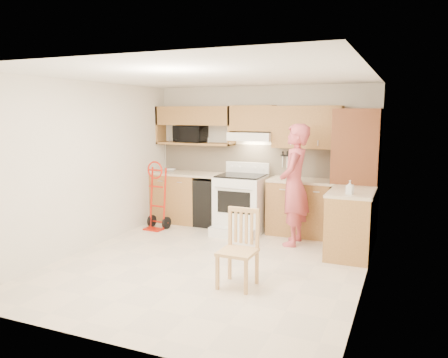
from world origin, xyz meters
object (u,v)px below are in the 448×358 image
Objects in this scene: hand_truck at (156,199)px; dining_chair at (238,249)px; microwave at (191,134)px; person at (294,185)px; range at (240,199)px.

dining_chair is (2.27, -1.87, -0.08)m from hand_truck.
microwave is 3.53m from dining_chair.
hand_truck is (-2.45, -0.06, -0.39)m from person.
dining_chair is (0.83, -2.24, -0.13)m from range.
range reaches higher than hand_truck.
person is at bearing -15.22° from microwave.
person is 2.00m from dining_chair.
microwave reaches higher than range.
range reaches higher than dining_chair.
person is at bearing -16.88° from range.
hand_truck is at bearing -106.63° from microwave.
dining_chair is (-0.18, -1.93, -0.48)m from person.
person reaches higher than hand_truck.
microwave is 1.39m from hand_truck.
range is 1.28× the size of dining_chair.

